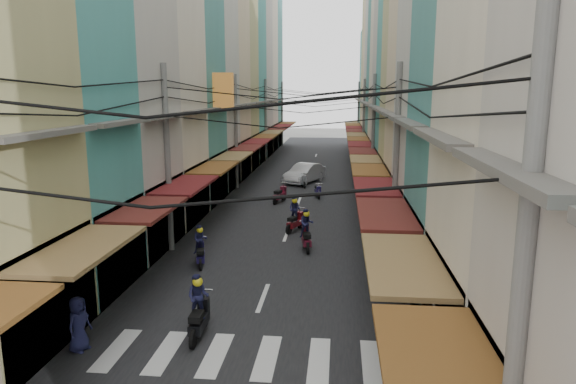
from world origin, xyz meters
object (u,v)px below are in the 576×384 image
Objects in this scene: white_car at (304,183)px; traffic_sign at (434,294)px; bicycle at (462,271)px; market_umbrella at (490,306)px.

white_car is 27.69m from traffic_sign.
white_car is at bearing 38.87° from bicycle.
bicycle is 8.76m from market_umbrella.
white_car is 1.80× the size of traffic_sign.
white_car is 20.79m from bicycle.
market_umbrella reaches higher than bicycle.
bicycle is 0.49× the size of traffic_sign.
bicycle is 0.59× the size of market_umbrella.
traffic_sign is (-1.19, 0.58, -0.00)m from market_umbrella.
white_car is 28.50m from market_umbrella.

